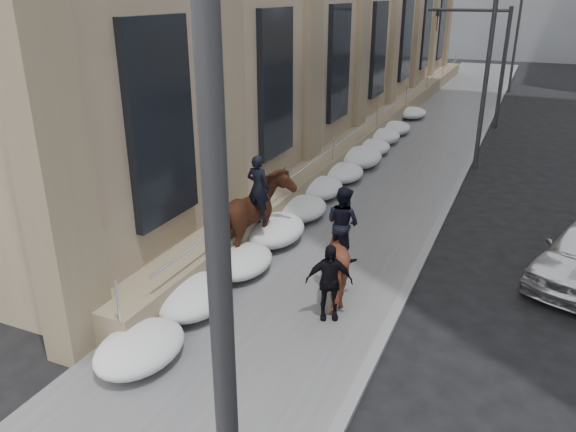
# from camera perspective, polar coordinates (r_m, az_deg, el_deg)

# --- Properties ---
(ground) EXTENTS (140.00, 140.00, 0.00)m
(ground) POSITION_cam_1_polar(r_m,az_deg,el_deg) (12.23, -3.46, -11.40)
(ground) COLOR black
(ground) RESTS_ON ground
(sidewalk) EXTENTS (5.00, 80.00, 0.12)m
(sidewalk) POSITION_cam_1_polar(r_m,az_deg,el_deg) (20.72, 9.20, 2.93)
(sidewalk) COLOR #535356
(sidewalk) RESTS_ON ground
(curb) EXTENTS (0.24, 80.00, 0.12)m
(curb) POSITION_cam_1_polar(r_m,az_deg,el_deg) (20.28, 16.35, 1.87)
(curb) COLOR slate
(curb) RESTS_ON ground
(streetlight_near) EXTENTS (1.71, 0.24, 8.00)m
(streetlight_near) POSITION_cam_1_polar(r_m,az_deg,el_deg) (4.23, -8.73, -8.61)
(streetlight_near) COLOR #2D2D30
(streetlight_near) RESTS_ON ground
(streetlight_mid) EXTENTS (1.71, 0.24, 8.00)m
(streetlight_mid) POSITION_cam_1_polar(r_m,az_deg,el_deg) (23.22, 19.39, 15.50)
(streetlight_mid) COLOR #2D2D30
(streetlight_mid) RESTS_ON ground
(streetlight_far) EXTENTS (1.71, 0.24, 8.00)m
(streetlight_far) POSITION_cam_1_polar(r_m,az_deg,el_deg) (43.14, 22.14, 17.60)
(streetlight_far) COLOR #2D2D30
(streetlight_far) RESTS_ON ground
(traffic_signal) EXTENTS (4.10, 0.22, 6.00)m
(traffic_signal) POSITION_cam_1_polar(r_m,az_deg,el_deg) (31.27, 19.50, 15.78)
(traffic_signal) COLOR #2D2D30
(traffic_signal) RESTS_ON ground
(snow_bank) EXTENTS (1.70, 18.10, 0.76)m
(snow_bank) POSITION_cam_1_polar(r_m,az_deg,el_deg) (19.27, 3.71, 2.99)
(snow_bank) COLOR silver
(snow_bank) RESTS_ON sidewalk
(mounted_horse_left) EXTENTS (1.34, 2.68, 2.76)m
(mounted_horse_left) POSITION_cam_1_polar(r_m,az_deg,el_deg) (14.57, -3.31, -0.03)
(mounted_horse_left) COLOR #452214
(mounted_horse_left) RESTS_ON sidewalk
(mounted_horse_right) EXTENTS (2.00, 2.10, 2.58)m
(mounted_horse_right) POSITION_cam_1_polar(r_m,az_deg,el_deg) (12.84, 5.10, -3.69)
(mounted_horse_right) COLOR #492114
(mounted_horse_right) RESTS_ON sidewalk
(pedestrian) EXTENTS (1.09, 0.79, 1.72)m
(pedestrian) POSITION_cam_1_polar(r_m,az_deg,el_deg) (11.99, 4.18, -6.68)
(pedestrian) COLOR black
(pedestrian) RESTS_ON sidewalk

